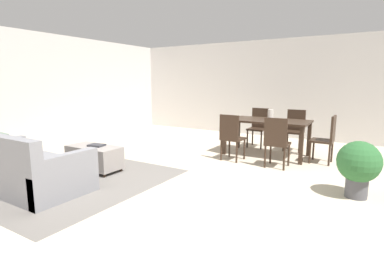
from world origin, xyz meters
name	(u,v)px	position (x,y,z in m)	size (l,w,h in m)	color
ground_plane	(175,188)	(0.00, 0.00, 0.00)	(10.80, 10.80, 0.00)	beige
wall_back	(276,89)	(0.00, 5.00, 1.35)	(9.00, 0.12, 2.70)	beige
wall_left	(27,90)	(-4.50, 0.50, 1.35)	(0.12, 11.00, 2.70)	beige
area_rug	(65,178)	(-1.78, -0.56, 0.00)	(3.00, 2.80, 0.01)	slate
couch	(24,170)	(-1.85, -1.17, 0.29)	(1.94, 0.97, 0.86)	gray
ottoman_table	(94,157)	(-1.70, -0.01, 0.25)	(0.98, 0.47, 0.44)	gray
dining_table	(267,124)	(0.51, 2.65, 0.67)	(1.70, 0.87, 0.76)	#332319
dining_chair_near_left	(231,135)	(0.06, 1.85, 0.52)	(0.42, 0.42, 0.92)	#332319
dining_chair_near_right	(277,140)	(0.97, 1.81, 0.52)	(0.41, 0.41, 0.92)	#332319
dining_chair_far_left	(258,125)	(0.07, 3.42, 0.52)	(0.41, 0.41, 0.92)	#332319
dining_chair_far_right	(295,128)	(0.91, 3.45, 0.52)	(0.40, 0.40, 0.92)	#332319
dining_chair_head_east	(327,137)	(1.69, 2.62, 0.52)	(0.41, 0.41, 0.92)	#332319
vase_centerpiece	(271,115)	(0.57, 2.68, 0.87)	(0.12, 0.12, 0.21)	silver
book_on_ottoman	(97,145)	(-1.67, 0.02, 0.45)	(0.26, 0.20, 0.03)	#333338
potted_plant	(359,165)	(2.30, 0.99, 0.46)	(0.55, 0.55, 0.77)	#4C4C51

